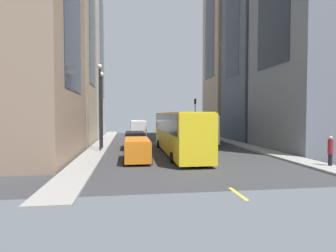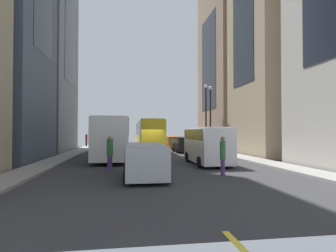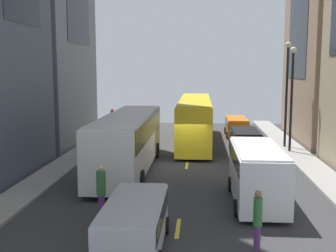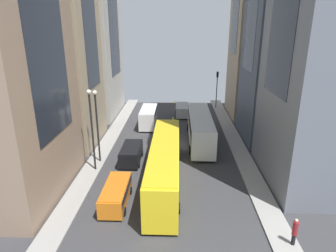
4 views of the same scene
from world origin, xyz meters
TOP-DOWN VIEW (x-y plane):
  - ground_plane at (0.00, 0.00)m, footprint 41.11×41.11m
  - sidewalk_west at (-7.64, 0.00)m, footprint 1.84×44.00m
  - sidewalk_east at (7.64, 0.00)m, footprint 1.84×44.00m
  - lane_stripe_0 at (0.00, -21.00)m, footprint 0.16×2.00m
  - lane_stripe_1 at (0.00, -10.50)m, footprint 0.16×2.00m
  - lane_stripe_2 at (0.00, 0.00)m, footprint 0.16×2.00m
  - lane_stripe_3 at (0.00, 10.50)m, footprint 0.16×2.00m
  - lane_stripe_4 at (0.00, 21.00)m, footprint 0.16×2.00m
  - building_west_0 at (-13.28, -13.53)m, footprint 9.13×9.04m
  - building_east_0 at (13.24, -13.33)m, footprint 9.07×11.30m
  - building_east_1 at (13.39, -1.09)m, footprint 9.35×8.48m
  - building_east_2 at (12.91, 10.17)m, footprint 8.40×11.55m
  - city_bus_white at (-3.39, -1.66)m, footprint 2.80×12.20m
  - streetcar_yellow at (0.38, 8.18)m, footprint 2.70×14.89m
  - delivery_van_white at (3.36, -7.23)m, footprint 2.25×5.80m
  - car_black_0 at (4.03, 4.14)m, footprint 2.08×4.39m
  - car_orange_1 at (4.05, 11.81)m, footprint 1.96×4.73m
  - car_silver_2 at (-1.35, -12.45)m, footprint 2.07×4.59m
  - pedestrian_crossing_mid at (2.73, -12.20)m, footprint 0.30×0.30m
  - pedestrian_waiting_curb at (-8.11, 16.14)m, footprint 0.33×0.33m
  - pedestrian_crossing_near at (-3.22, -9.33)m, footprint 0.38×0.38m
  - traffic_light_near_corner at (-7.12, -16.91)m, footprint 0.32×0.44m
  - streetlamp_near at (7.22, 6.23)m, footprint 0.44×0.44m
  - streetlamp_far at (7.22, 4.43)m, footprint 0.44×0.44m

SIDE VIEW (x-z plane):
  - ground_plane at x=0.00m, z-range 0.00..0.00m
  - lane_stripe_0 at x=0.00m, z-range 0.00..0.01m
  - lane_stripe_1 at x=0.00m, z-range 0.00..0.01m
  - lane_stripe_2 at x=0.00m, z-range 0.00..0.01m
  - lane_stripe_3 at x=0.00m, z-range 0.00..0.01m
  - lane_stripe_4 at x=0.00m, z-range 0.00..0.01m
  - sidewalk_west at x=-7.64m, z-range 0.00..0.15m
  - sidewalk_east at x=7.64m, z-range 0.00..0.15m
  - car_orange_1 at x=4.05m, z-range 0.15..1.80m
  - car_black_0 at x=4.03m, z-range 0.15..1.82m
  - car_silver_2 at x=-1.35m, z-range 0.15..1.83m
  - pedestrian_crossing_near at x=-3.22m, z-range 0.06..2.15m
  - pedestrian_crossing_mid at x=2.73m, z-range 0.09..2.15m
  - pedestrian_waiting_curb at x=-8.11m, z-range 0.21..2.10m
  - delivery_van_white at x=3.36m, z-range 0.23..2.80m
  - city_bus_white at x=-3.39m, z-range 0.33..3.69m
  - streetcar_yellow at x=0.38m, z-range 0.33..3.92m
  - traffic_light_near_corner at x=-7.12m, z-range 1.32..7.37m
  - streetlamp_far at x=7.22m, z-range 0.95..8.31m
  - streetlamp_near at x=7.22m, z-range 0.97..8.78m
  - building_east_2 at x=12.91m, z-range 0.00..23.15m
  - building_east_0 at x=13.24m, z-range 0.00..27.91m
  - building_east_1 at x=13.39m, z-range 0.00..30.25m
  - building_west_0 at x=-13.28m, z-range 0.00..42.01m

